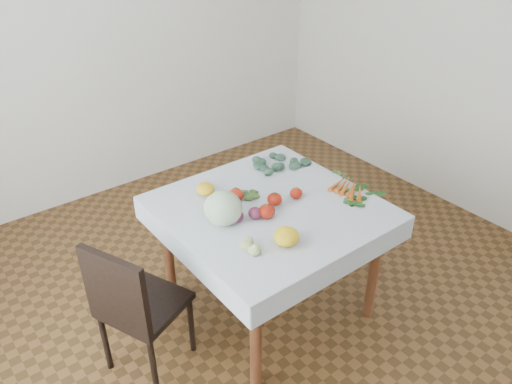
% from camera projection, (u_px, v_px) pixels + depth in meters
% --- Properties ---
extents(ground, '(4.00, 4.00, 0.00)m').
position_uv_depth(ground, '(268.00, 305.00, 3.19)').
color(ground, brown).
extents(back_wall, '(4.00, 0.04, 2.70)m').
position_uv_depth(back_wall, '(107.00, 30.00, 3.84)').
color(back_wall, white).
rests_on(back_wall, ground).
extents(table, '(1.00, 1.00, 0.75)m').
position_uv_depth(table, '(270.00, 221.00, 2.85)').
color(table, brown).
rests_on(table, ground).
extents(tablecloth, '(1.12, 1.12, 0.01)m').
position_uv_depth(tablecloth, '(270.00, 207.00, 2.80)').
color(tablecloth, white).
rests_on(tablecloth, table).
extents(chair, '(0.50, 0.50, 0.85)m').
position_uv_depth(chair, '(133.00, 303.00, 2.52)').
color(chair, black).
rests_on(chair, ground).
extents(cabbage, '(0.27, 0.27, 0.18)m').
position_uv_depth(cabbage, '(223.00, 208.00, 2.61)').
color(cabbage, silver).
rests_on(cabbage, tablecloth).
extents(tomato_a, '(0.07, 0.07, 0.06)m').
position_uv_depth(tomato_a, '(296.00, 193.00, 2.85)').
color(tomato_a, '#AC1D0B').
rests_on(tomato_a, tablecloth).
extents(tomato_b, '(0.11, 0.11, 0.08)m').
position_uv_depth(tomato_b, '(236.00, 195.00, 2.83)').
color(tomato_b, '#AC1D0B').
rests_on(tomato_b, tablecloth).
extents(tomato_c, '(0.11, 0.11, 0.08)m').
position_uv_depth(tomato_c, '(267.00, 211.00, 2.68)').
color(tomato_c, '#AC1D0B').
rests_on(tomato_c, tablecloth).
extents(tomato_d, '(0.11, 0.11, 0.07)m').
position_uv_depth(tomato_d, '(275.00, 199.00, 2.79)').
color(tomato_d, '#AC1D0B').
rests_on(tomato_d, tablecloth).
extents(heirloom_back, '(0.12, 0.12, 0.07)m').
position_uv_depth(heirloom_back, '(205.00, 189.00, 2.89)').
color(heirloom_back, yellow).
rests_on(heirloom_back, tablecloth).
extents(heirloom_front, '(0.16, 0.16, 0.09)m').
position_uv_depth(heirloom_front, '(286.00, 236.00, 2.48)').
color(heirloom_front, yellow).
rests_on(heirloom_front, tablecloth).
extents(onion_a, '(0.09, 0.09, 0.07)m').
position_uv_depth(onion_a, '(236.00, 216.00, 2.65)').
color(onion_a, '#5D1A43').
rests_on(onion_a, tablecloth).
extents(onion_b, '(0.09, 0.09, 0.06)m').
position_uv_depth(onion_b, '(255.00, 213.00, 2.68)').
color(onion_b, '#5D1A43').
rests_on(onion_b, tablecloth).
extents(tomatillo_cluster, '(0.11, 0.14, 0.05)m').
position_uv_depth(tomatillo_cluster, '(244.00, 247.00, 2.43)').
color(tomatillo_cluster, '#C3DB7E').
rests_on(tomatillo_cluster, tablecloth).
extents(carrot_bunch, '(0.19, 0.26, 0.03)m').
position_uv_depth(carrot_bunch, '(349.00, 188.00, 2.94)').
color(carrot_bunch, orange).
rests_on(carrot_bunch, tablecloth).
extents(kale_bunch, '(0.28, 0.27, 0.04)m').
position_uv_depth(kale_bunch, '(279.00, 162.00, 3.21)').
color(kale_bunch, '#375B48').
rests_on(kale_bunch, tablecloth).
extents(basil_bunch, '(0.25, 0.18, 0.01)m').
position_uv_depth(basil_bunch, '(358.00, 195.00, 2.89)').
color(basil_bunch, '#20541A').
rests_on(basil_bunch, tablecloth).
extents(dill_bunch, '(0.20, 0.18, 0.02)m').
position_uv_depth(dill_bunch, '(239.00, 197.00, 2.86)').
color(dill_bunch, '#4A7736').
rests_on(dill_bunch, tablecloth).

